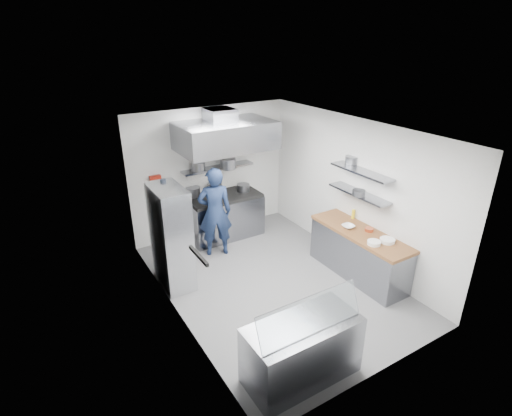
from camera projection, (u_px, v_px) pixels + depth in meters
floor at (273, 282)px, 7.29m from camera, size 5.00×5.00×0.00m
ceiling at (276, 130)px, 6.16m from camera, size 5.00×5.00×0.00m
wall_back at (211, 172)px, 8.68m from camera, size 3.60×2.80×0.02m
wall_front at (390, 286)px, 4.77m from camera, size 3.60×2.80×0.02m
wall_left at (173, 238)px, 5.87m from camera, size 2.80×5.00×0.02m
wall_right at (353, 192)px, 7.58m from camera, size 2.80×5.00×0.02m
gas_range at (225, 217)px, 8.80m from camera, size 1.60×0.80×0.90m
cooktop at (224, 197)px, 8.61m from camera, size 1.57×0.78×0.06m
stock_pot_left at (193, 192)px, 8.52m from camera, size 0.31×0.31×0.20m
stock_pot_mid at (215, 189)px, 8.63m from camera, size 0.30×0.30×0.24m
stock_pot_right at (243, 188)px, 8.81m from camera, size 0.28×0.28×0.16m
over_range_shelf at (218, 168)px, 8.56m from camera, size 1.60×0.30×0.04m
shelf_pot_a at (198, 166)px, 8.30m from camera, size 0.28×0.28×0.18m
shelf_pot_b at (228, 164)px, 8.39m from camera, size 0.33×0.33×0.22m
extractor_hood at (226, 136)px, 7.92m from camera, size 1.90×1.15×0.55m
hood_duct at (220, 115)px, 7.94m from camera, size 0.55×0.55×0.24m
red_firebox at (156, 182)px, 8.03m from camera, size 0.22×0.10×0.26m
chef at (215, 212)px, 7.89m from camera, size 0.78×0.63×1.84m
wire_rack at (171, 237)px, 6.91m from camera, size 0.50×0.90×1.85m
rack_bin_a at (169, 240)px, 7.07m from camera, size 0.17×0.22×0.19m
rack_bin_b at (159, 207)px, 7.19m from camera, size 0.14×0.18×0.16m
rack_jar at (163, 184)px, 6.81m from camera, size 0.10×0.10×0.18m
knife_strip at (199, 256)px, 5.12m from camera, size 0.04×0.55×0.05m
prep_counter_base at (358, 255)px, 7.36m from camera, size 0.62×2.00×0.84m
prep_counter_top at (361, 233)px, 7.17m from camera, size 0.65×2.04×0.06m
plate_stack_a at (387, 240)px, 6.79m from camera, size 0.26×0.26×0.06m
plate_stack_b at (374, 243)px, 6.72m from camera, size 0.23×0.23×0.06m
copper_pan at (369, 230)px, 7.17m from camera, size 0.16×0.16×0.06m
squeeze_bottle at (353, 214)px, 7.64m from camera, size 0.06×0.06×0.18m
mixing_bowl at (348, 226)px, 7.29m from camera, size 0.22×0.22×0.05m
wall_shelf_lower at (359, 194)px, 7.23m from camera, size 0.30×1.30×0.04m
wall_shelf_upper at (361, 172)px, 7.06m from camera, size 0.30×1.30×0.04m
shelf_pot_c at (359, 193)px, 7.08m from camera, size 0.23×0.23×0.10m
shelf_pot_d at (352, 160)px, 7.41m from camera, size 0.25×0.25×0.14m
display_case at (302, 350)px, 5.13m from camera, size 1.50×0.70×0.85m
display_glass at (310, 315)px, 4.78m from camera, size 1.47×0.19×0.42m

